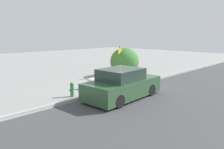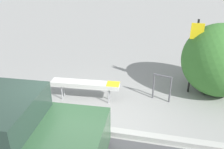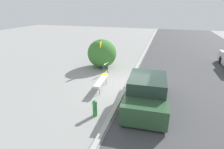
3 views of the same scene
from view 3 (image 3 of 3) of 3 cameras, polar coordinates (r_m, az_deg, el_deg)
name	(u,v)px [view 3 (image 3 of 3)]	position (r m, az deg, el deg)	size (l,w,h in m)	color
ground_plane	(126,88)	(10.40, 4.68, -4.38)	(60.00, 60.00, 0.00)	gray
curb	(126,87)	(10.37, 4.69, -4.05)	(60.00, 0.20, 0.13)	#A8A8A3
bench	(101,81)	(10.08, -3.48, -1.97)	(2.01, 0.48, 0.60)	#99999E
bike_rack	(106,68)	(12.13, -2.04, 2.11)	(0.55, 0.19, 0.83)	#515156
sign_post	(101,52)	(12.84, -3.75, 7.28)	(0.36, 0.08, 2.30)	black
fire_hydrant	(95,108)	(7.76, -5.62, -10.68)	(0.36, 0.22, 0.77)	#338C3F
shrub_hedge	(102,53)	(13.68, -3.27, 6.89)	(2.24, 2.24, 2.17)	#3D7A33
parked_car_near	(147,92)	(8.59, 11.29, -5.54)	(4.35, 2.07, 1.52)	black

